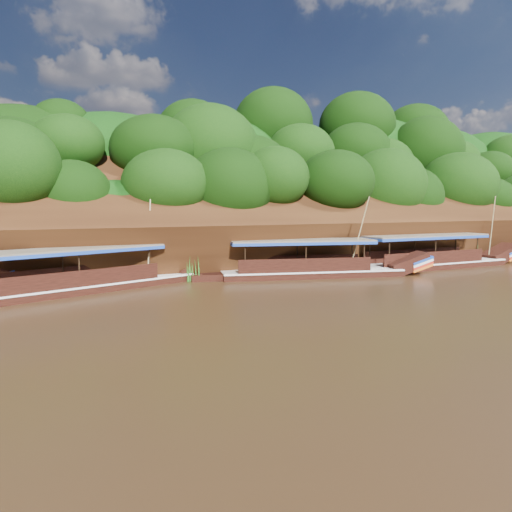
{
  "coord_description": "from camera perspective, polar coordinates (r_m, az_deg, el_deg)",
  "views": [
    {
      "loc": [
        -16.98,
        -22.75,
        5.19
      ],
      "look_at": [
        -3.25,
        7.0,
        1.76
      ],
      "focal_mm": 35.0,
      "sensor_mm": 36.0,
      "label": 1
    }
  ],
  "objects": [
    {
      "name": "boat_2",
      "position": [
        31.61,
        -17.47,
        -2.65
      ],
      "size": [
        16.52,
        7.81,
        5.98
      ],
      "rotation": [
        0.0,
        0.0,
        0.35
      ],
      "color": "black",
      "rests_on": "ground"
    },
    {
      "name": "boat_1",
      "position": [
        35.94,
        7.65,
        -1.4
      ],
      "size": [
        15.51,
        5.71,
        6.19
      ],
      "rotation": [
        0.0,
        0.0,
        -0.24
      ],
      "color": "black",
      "rests_on": "ground"
    },
    {
      "name": "riverbank",
      "position": [
        48.65,
        -4.3,
        2.08
      ],
      "size": [
        120.0,
        30.06,
        19.4
      ],
      "color": "black",
      "rests_on": "ground"
    },
    {
      "name": "reeds",
      "position": [
        35.52,
        -0.95,
        -0.94
      ],
      "size": [
        50.29,
        2.58,
        2.16
      ],
      "color": "#256F1B",
      "rests_on": "ground"
    },
    {
      "name": "ground",
      "position": [
        28.85,
        11.8,
        -4.51
      ],
      "size": [
        160.0,
        160.0,
        0.0
      ],
      "primitive_type": "plane",
      "color": "black",
      "rests_on": "ground"
    },
    {
      "name": "boat_0",
      "position": [
        43.34,
        20.33,
        -0.44
      ],
      "size": [
        16.92,
        3.14,
        6.32
      ],
      "rotation": [
        0.0,
        0.0,
        0.03
      ],
      "color": "black",
      "rests_on": "ground"
    }
  ]
}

